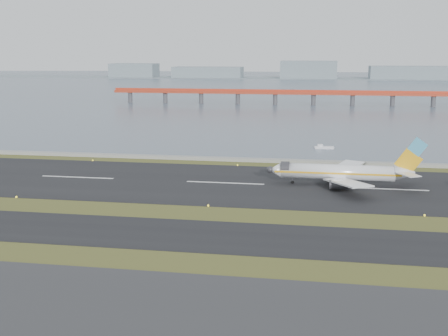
{
  "coord_description": "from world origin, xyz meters",
  "views": [
    {
      "loc": [
        22.69,
        -107.83,
        32.92
      ],
      "look_at": [
        1.04,
        22.0,
        5.66
      ],
      "focal_mm": 45.0,
      "sensor_mm": 36.0,
      "label": 1
    }
  ],
  "objects": [
    {
      "name": "ground",
      "position": [
        0.0,
        0.0,
        0.0
      ],
      "size": [
        1000.0,
        1000.0,
        0.0
      ],
      "primitive_type": "plane",
      "color": "#344117",
      "rests_on": "ground"
    },
    {
      "name": "taxiway_strip",
      "position": [
        0.0,
        -12.0,
        0.05
      ],
      "size": [
        1000.0,
        18.0,
        0.1
      ],
      "primitive_type": "cube",
      "color": "black",
      "rests_on": "ground"
    },
    {
      "name": "runway_strip",
      "position": [
        0.0,
        30.0,
        0.05
      ],
      "size": [
        1000.0,
        45.0,
        0.1
      ],
      "primitive_type": "cube",
      "color": "black",
      "rests_on": "ground"
    },
    {
      "name": "seawall",
      "position": [
        0.0,
        60.0,
        0.5
      ],
      "size": [
        1000.0,
        2.5,
        1.0
      ],
      "primitive_type": "cube",
      "color": "gray",
      "rests_on": "ground"
    },
    {
      "name": "bay_water",
      "position": [
        0.0,
        460.0,
        0.0
      ],
      "size": [
        1400.0,
        800.0,
        1.3
      ],
      "primitive_type": "cube",
      "color": "#4C5C6C",
      "rests_on": "ground"
    },
    {
      "name": "red_pier",
      "position": [
        20.0,
        250.0,
        7.28
      ],
      "size": [
        260.0,
        5.0,
        10.2
      ],
      "color": "#B6381F",
      "rests_on": "ground"
    },
    {
      "name": "far_shoreline",
      "position": [
        13.62,
        620.0,
        6.07
      ],
      "size": [
        1400.0,
        80.0,
        60.5
      ],
      "color": "gray",
      "rests_on": "ground"
    },
    {
      "name": "airliner",
      "position": [
        29.56,
        32.1,
        3.46
      ],
      "size": [
        38.52,
        32.89,
        12.8
      ],
      "color": "white",
      "rests_on": "ground"
    },
    {
      "name": "workboat_near",
      "position": [
        25.19,
        87.16,
        0.51
      ],
      "size": [
        6.79,
        2.79,
        1.6
      ],
      "rotation": [
        0.0,
        0.0,
        0.11
      ],
      "color": "white",
      "rests_on": "ground"
    }
  ]
}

